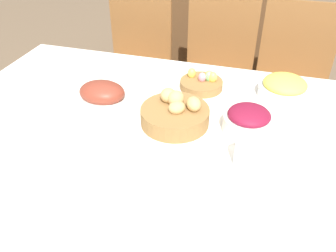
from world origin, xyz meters
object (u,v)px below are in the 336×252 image
at_px(knife, 212,202).
at_px(beet_salad_bowl, 248,121).
at_px(bread_basket, 176,113).
at_px(sideboard, 204,34).
at_px(butter_dish, 99,133).
at_px(chair_far_right, 292,82).
at_px(pineapple_bowl, 284,88).
at_px(dinner_plate, 161,190).
at_px(ham_platter, 102,93).
at_px(chair_far_center, 214,73).
at_px(chair_far_left, 134,62).
at_px(drinking_cup, 245,154).
at_px(spoon, 223,204).
at_px(egg_basket, 202,82).
at_px(fork, 114,181).

bearing_deg(knife, beet_salad_bowl, 82.62).
bearing_deg(bread_basket, beet_salad_bowl, 2.78).
xyz_separation_m(sideboard, butter_dish, (-0.02, -1.86, 0.30)).
bearing_deg(chair_far_right, sideboard, 129.91).
bearing_deg(beet_salad_bowl, pineapple_bowl, 68.04).
xyz_separation_m(chair_far_right, pineapple_bowl, (-0.08, -0.57, 0.26)).
bearing_deg(sideboard, pineapple_bowl, -66.58).
bearing_deg(dinner_plate, ham_platter, 131.67).
xyz_separation_m(chair_far_right, chair_far_center, (-0.45, -0.00, 0.00)).
relative_size(bread_basket, butter_dish, 2.06).
bearing_deg(pineapple_bowl, butter_dish, -142.81).
relative_size(bread_basket, pineapple_bowl, 1.22).
xyz_separation_m(chair_far_right, chair_far_left, (-0.97, -0.00, 0.00)).
bearing_deg(drinking_cup, bread_basket, 147.50).
bearing_deg(drinking_cup, beet_salad_bowl, 92.45).
height_order(spoon, butter_dish, butter_dish).
bearing_deg(dinner_plate, chair_far_left, 114.62).
relative_size(chair_far_center, knife, 5.00).
bearing_deg(egg_basket, spoon, -73.38).
bearing_deg(chair_far_center, drinking_cup, -72.34).
bearing_deg(beet_salad_bowl, spoon, -94.40).
distance_m(dinner_plate, spoon, 0.18).
xyz_separation_m(beet_salad_bowl, dinner_plate, (-0.21, -0.37, -0.04)).
xyz_separation_m(chair_far_center, pineapple_bowl, (0.37, -0.57, 0.26)).
distance_m(sideboard, spoon, 2.12).
relative_size(ham_platter, beet_salad_bowl, 1.66).
height_order(ham_platter, pineapple_bowl, pineapple_bowl).
xyz_separation_m(egg_basket, dinner_plate, (0.01, -0.65, -0.02)).
height_order(sideboard, drinking_cup, sideboard).
xyz_separation_m(chair_far_center, dinner_plate, (0.05, -1.24, 0.22)).
xyz_separation_m(drinking_cup, butter_dish, (-0.51, 0.01, -0.03)).
bearing_deg(sideboard, knife, -78.36).
distance_m(ham_platter, spoon, 0.72).
xyz_separation_m(chair_far_center, spoon, (0.23, -1.24, 0.22)).
height_order(egg_basket, knife, egg_basket).
height_order(chair_far_right, spoon, chair_far_right).
bearing_deg(beet_salad_bowl, ham_platter, 173.94).
height_order(sideboard, fork, sideboard).
relative_size(chair_far_center, sideboard, 0.75).
xyz_separation_m(chair_far_left, drinking_cup, (0.79, -1.05, 0.26)).
distance_m(fork, spoon, 0.33).
relative_size(chair_far_right, sideboard, 0.75).
bearing_deg(chair_far_left, chair_far_right, 5.84).
bearing_deg(knife, egg_basket, 105.73).
height_order(chair_far_left, beet_salad_bowl, chair_far_left).
distance_m(chair_far_right, ham_platter, 1.16).
xyz_separation_m(egg_basket, ham_platter, (-0.38, -0.21, 0.00)).
height_order(fork, spoon, same).
relative_size(pineapple_bowl, butter_dish, 1.68).
distance_m(ham_platter, pineapple_bowl, 0.75).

